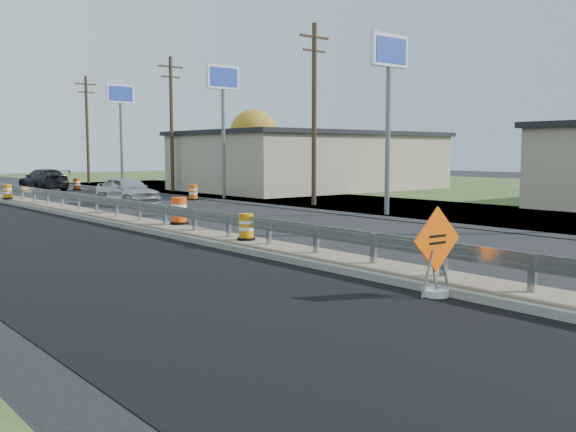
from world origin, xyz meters
TOP-DOWN VIEW (x-y plane):
  - ground at (0.00, 0.00)m, footprint 140.00×140.00m
  - grass_verge_far at (30.00, 10.00)m, footprint 40.00×120.00m
  - median at (0.00, 8.00)m, footprint 1.60×55.00m
  - guardrail at (0.00, 9.00)m, footprint 0.10×46.15m
  - retail_building_near at (20.99, 20.00)m, footprint 18.50×12.50m
  - pylon_sign_south at (10.50, 3.00)m, footprint 2.20×0.30m
  - pylon_sign_mid at (10.50, 16.00)m, footprint 2.20×0.30m
  - pylon_sign_north at (10.50, 30.00)m, footprint 2.20×0.30m
  - utility_pole_smid at (11.50, 9.00)m, footprint 1.90×0.26m
  - utility_pole_nmid at (11.50, 24.00)m, footprint 1.90×0.26m
  - utility_pole_north at (11.50, 39.00)m, footprint 1.90×0.26m
  - tree_far_yellow at (26.00, 34.00)m, footprint 4.62×4.62m
  - caution_sign at (-0.90, -8.49)m, footprint 1.29×0.54m
  - barrel_median_near at (-0.01, -0.91)m, footprint 0.53×0.53m
  - barrel_median_mid at (0.55, 3.97)m, footprint 0.66×0.66m
  - barrel_median_far at (-0.55, 20.78)m, footprint 0.55×0.55m
  - barrel_shoulder_mid at (8.56, 16.33)m, footprint 0.61×0.61m
  - barrel_shoulder_far at (7.00, 30.24)m, footprint 0.60×0.60m
  - car_silver at (4.05, 15.51)m, footprint 2.12×4.59m
  - car_dark_far at (4.99, 31.36)m, footprint 2.33×5.45m

SIDE VIEW (x-z plane):
  - ground at x=0.00m, z-range 0.00..0.00m
  - grass_verge_far at x=30.00m, z-range 0.00..0.03m
  - median at x=0.00m, z-range 0.00..0.23m
  - barrel_shoulder_far at x=7.00m, z-range -0.02..0.86m
  - barrel_shoulder_mid at x=8.56m, z-range -0.02..0.88m
  - caution_sign at x=-0.90m, z-range -0.44..1.34m
  - barrel_median_near at x=-0.01m, z-range 0.21..1.00m
  - barrel_median_far at x=-0.55m, z-range 0.21..1.01m
  - barrel_median_mid at x=0.55m, z-range 0.21..1.18m
  - guardrail at x=0.00m, z-range 0.37..1.09m
  - car_silver at x=4.05m, z-range 0.00..1.53m
  - car_dark_far at x=4.99m, z-range 0.00..1.56m
  - retail_building_near at x=20.99m, z-range 0.02..4.29m
  - tree_far_yellow at x=26.00m, z-range 1.11..7.97m
  - utility_pole_smid at x=11.50m, z-range 0.23..9.63m
  - utility_pole_nmid at x=11.50m, z-range 0.23..9.63m
  - utility_pole_north at x=11.50m, z-range 0.23..9.63m
  - pylon_sign_south at x=10.50m, z-range 2.53..10.43m
  - pylon_sign_mid at x=10.50m, z-range 2.53..10.43m
  - pylon_sign_north at x=10.50m, z-range 2.53..10.43m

